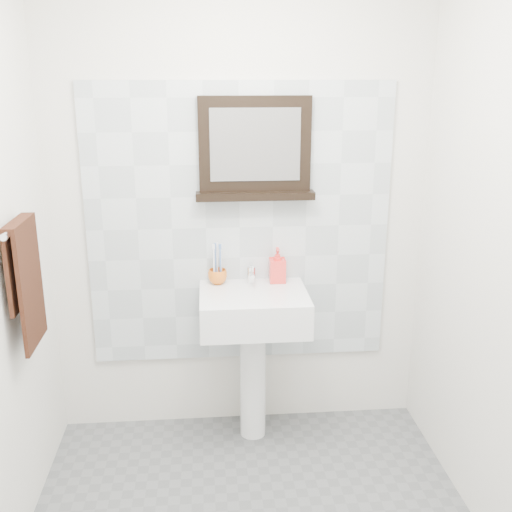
{
  "coord_description": "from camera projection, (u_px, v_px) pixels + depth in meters",
  "views": [
    {
      "loc": [
        -0.18,
        -1.99,
        1.92
      ],
      "look_at": [
        0.04,
        0.55,
        1.15
      ],
      "focal_mm": 42.0,
      "sensor_mm": 36.0,
      "label": 1
    }
  ],
  "objects": [
    {
      "name": "hand_towel",
      "position": [
        25.0,
        274.0,
        2.51
      ],
      "size": [
        0.06,
        0.3,
        0.55
      ],
      "color": "black",
      "rests_on": "towel_bar"
    },
    {
      "name": "toothbrush_cup",
      "position": [
        218.0,
        277.0,
        3.17
      ],
      "size": [
        0.13,
        0.13,
        0.08
      ],
      "primitive_type": "imported",
      "rotation": [
        0.0,
        0.0,
        0.41
      ],
      "color": "orange",
      "rests_on": "pedestal_sink"
    },
    {
      "name": "splashback",
      "position": [
        239.0,
        227.0,
        3.18
      ],
      "size": [
        1.6,
        0.02,
        1.5
      ],
      "primitive_type": "cube",
      "color": "silver",
      "rests_on": "back_wall"
    },
    {
      "name": "front_wall",
      "position": [
        314.0,
        471.0,
        1.06
      ],
      "size": [
        2.0,
        0.01,
        2.5
      ],
      "primitive_type": "cube",
      "color": "silver",
      "rests_on": "ground"
    },
    {
      "name": "towel_bar",
      "position": [
        17.0,
        225.0,
        2.45
      ],
      "size": [
        0.07,
        0.4,
        0.03
      ],
      "color": "silver",
      "rests_on": "left_wall"
    },
    {
      "name": "framed_mirror",
      "position": [
        255.0,
        151.0,
        3.04
      ],
      "size": [
        0.61,
        0.11,
        0.52
      ],
      "color": "black",
      "rests_on": "back_wall"
    },
    {
      "name": "pedestal_sink",
      "position": [
        253.0,
        325.0,
        3.11
      ],
      "size": [
        0.55,
        0.44,
        0.96
      ],
      "color": "white",
      "rests_on": "ground"
    },
    {
      "name": "toothbrushes",
      "position": [
        218.0,
        261.0,
        3.15
      ],
      "size": [
        0.05,
        0.04,
        0.21
      ],
      "color": "white",
      "rests_on": "toothbrush_cup"
    },
    {
      "name": "soap_dispenser",
      "position": [
        277.0,
        265.0,
        3.18
      ],
      "size": [
        0.09,
        0.09,
        0.19
      ],
      "primitive_type": "imported",
      "rotation": [
        0.0,
        0.0,
        -0.01
      ],
      "color": "#F81D3B",
      "rests_on": "pedestal_sink"
    },
    {
      "name": "back_wall",
      "position": [
        239.0,
        208.0,
        3.16
      ],
      "size": [
        2.0,
        0.01,
        2.5
      ],
      "primitive_type": "cube",
      "color": "silver",
      "rests_on": "ground"
    }
  ]
}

